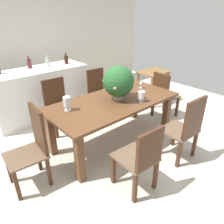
% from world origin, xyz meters
% --- Properties ---
extents(ground_plane, '(7.04, 7.04, 0.00)m').
position_xyz_m(ground_plane, '(0.00, 0.00, 0.00)').
color(ground_plane, beige).
extents(back_wall, '(6.40, 0.10, 2.60)m').
position_xyz_m(back_wall, '(0.00, 2.60, 1.30)').
color(back_wall, beige).
rests_on(back_wall, ground).
extents(dining_table, '(2.07, 1.00, 0.76)m').
position_xyz_m(dining_table, '(0.00, -0.06, 0.64)').
color(dining_table, brown).
rests_on(dining_table, ground).
extents(chair_head_end, '(0.49, 0.46, 1.03)m').
position_xyz_m(chair_head_end, '(-1.33, -0.06, 0.56)').
color(chair_head_end, '#422616').
rests_on(chair_head_end, ground).
extents(chair_far_left, '(0.46, 0.43, 0.95)m').
position_xyz_m(chair_far_left, '(-0.46, 0.94, 0.53)').
color(chair_far_left, '#422616').
rests_on(chair_far_left, ground).
extents(chair_far_right, '(0.44, 0.45, 0.96)m').
position_xyz_m(chair_far_right, '(0.47, 0.94, 0.52)').
color(chair_far_right, '#422616').
rests_on(chair_far_right, ground).
extents(chair_near_right, '(0.49, 0.46, 1.00)m').
position_xyz_m(chair_near_right, '(0.46, -1.06, 0.55)').
color(chair_near_right, '#422616').
rests_on(chair_near_right, ground).
extents(chair_near_left, '(0.45, 0.49, 0.91)m').
position_xyz_m(chair_near_left, '(-0.47, -1.06, 0.50)').
color(chair_near_left, '#422616').
rests_on(chair_near_left, ground).
extents(chair_foot_end, '(0.48, 0.43, 0.95)m').
position_xyz_m(chair_foot_end, '(1.34, -0.05, 0.52)').
color(chair_foot_end, '#422616').
rests_on(chair_foot_end, ground).
extents(flower_centerpiece, '(0.48, 0.48, 0.53)m').
position_xyz_m(flower_centerpiece, '(0.09, -0.07, 1.04)').
color(flower_centerpiece, gray).
rests_on(flower_centerpiece, dining_table).
extents(crystal_vase_left, '(0.11, 0.11, 0.17)m').
position_xyz_m(crystal_vase_left, '(0.28, -0.37, 0.86)').
color(crystal_vase_left, silver).
rests_on(crystal_vase_left, dining_table).
extents(crystal_vase_center_near, '(0.10, 0.10, 0.20)m').
position_xyz_m(crystal_vase_center_near, '(-0.72, 0.11, 0.89)').
color(crystal_vase_center_near, silver).
rests_on(crystal_vase_center_near, dining_table).
extents(wine_glass, '(0.06, 0.06, 0.15)m').
position_xyz_m(wine_glass, '(0.74, 0.04, 0.87)').
color(wine_glass, silver).
rests_on(wine_glass, dining_table).
extents(kitchen_counter, '(1.88, 0.68, 0.99)m').
position_xyz_m(kitchen_counter, '(-0.43, 1.67, 0.49)').
color(kitchen_counter, white).
rests_on(kitchen_counter, ground).
extents(wine_bottle_amber, '(0.08, 0.08, 0.24)m').
position_xyz_m(wine_bottle_amber, '(-0.21, 1.67, 1.08)').
color(wine_bottle_amber, '#B2BFB7').
rests_on(wine_bottle_amber, kitchen_counter).
extents(wine_bottle_green, '(0.08, 0.08, 0.24)m').
position_xyz_m(wine_bottle_green, '(-0.50, 1.84, 1.08)').
color(wine_bottle_green, '#511E28').
rests_on(wine_bottle_green, kitchen_counter).
extents(wine_bottle_tall, '(0.08, 0.08, 0.22)m').
position_xyz_m(wine_bottle_tall, '(0.22, 1.68, 1.07)').
color(wine_bottle_tall, black).
rests_on(wine_bottle_tall, kitchen_counter).
extents(side_table, '(0.65, 0.50, 0.75)m').
position_xyz_m(side_table, '(1.82, 0.60, 0.56)').
color(side_table, brown).
rests_on(side_table, ground).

